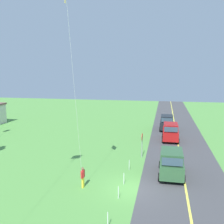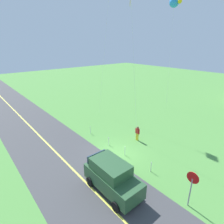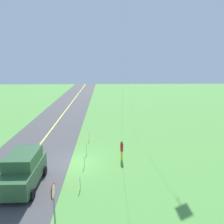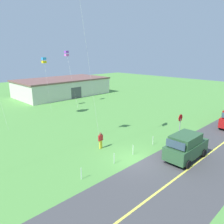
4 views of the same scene
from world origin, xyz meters
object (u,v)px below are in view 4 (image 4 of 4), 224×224
(person_adult_near, at_px, (101,140))
(kite_yellow_high, at_px, (44,60))
(warehouse_distant, at_px, (62,87))
(kite_green_far, at_px, (67,54))
(car_suv_foreground, at_px, (186,146))
(stop_sign, at_px, (180,121))

(person_adult_near, distance_m, kite_yellow_high, 18.81)
(kite_yellow_high, xyz_separation_m, warehouse_distant, (8.44, 8.87, -5.86))
(kite_yellow_high, xyz_separation_m, kite_green_far, (4.36, 0.41, 0.98))
(warehouse_distant, bearing_deg, car_suv_foreground, -104.90)
(car_suv_foreground, distance_m, warehouse_distant, 33.74)
(person_adult_near, bearing_deg, car_suv_foreground, -92.60)
(stop_sign, relative_size, person_adult_near, 1.60)
(kite_yellow_high, height_order, kite_green_far, kite_green_far)
(stop_sign, height_order, person_adult_near, stop_sign)
(stop_sign, bearing_deg, person_adult_near, 154.41)
(stop_sign, relative_size, kite_green_far, 0.28)
(stop_sign, distance_m, person_adult_near, 8.74)
(car_suv_foreground, relative_size, person_adult_near, 2.75)
(car_suv_foreground, xyz_separation_m, stop_sign, (4.15, 2.86, 0.65))
(car_suv_foreground, bearing_deg, person_adult_near, 119.15)
(car_suv_foreground, relative_size, kite_yellow_high, 0.55)
(person_adult_near, xyz_separation_m, kite_green_far, (8.28, 17.53, 7.73))
(stop_sign, distance_m, kite_yellow_high, 22.01)
(kite_yellow_high, relative_size, warehouse_distant, 0.44)
(car_suv_foreground, bearing_deg, kite_yellow_high, 89.43)
(stop_sign, height_order, warehouse_distant, warehouse_distant)
(kite_yellow_high, distance_m, warehouse_distant, 13.57)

